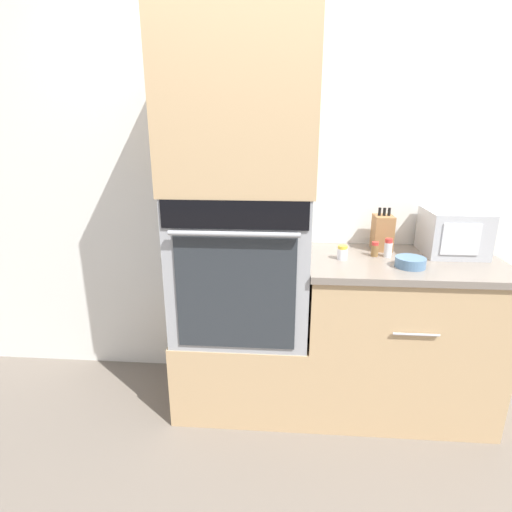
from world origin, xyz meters
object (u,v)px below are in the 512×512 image
Objects in this scene: wall_oven at (242,262)px; bowl at (410,262)px; condiment_jar_near at (342,253)px; microwave at (453,232)px; knife_block at (382,232)px; condiment_jar_far at (388,248)px; condiment_jar_mid at (375,249)px.

bowl is (0.86, -0.12, 0.06)m from wall_oven.
wall_oven is 10.32× the size of condiment_jar_near.
microwave is at bearing 6.43° from wall_oven.
microwave reaches higher than condiment_jar_near.
wall_oven reaches higher than microwave.
knife_block reaches higher than condiment_jar_far.
condiment_jar_far reaches higher than bowl.
bowl is at bearing -7.95° from wall_oven.
knife_block is 3.18× the size of condiment_jar_near.
wall_oven is at bearing 177.83° from condiment_jar_near.
wall_oven reaches higher than condiment_jar_mid.
bowl is 0.22m from condiment_jar_mid.
knife_block reaches higher than condiment_jar_mid.
microwave is at bearing 40.85° from bowl.
wall_oven is 3.24× the size of knife_block.
condiment_jar_mid reaches higher than bowl.
wall_oven reaches higher than bowl.
microwave reaches higher than condiment_jar_far.
knife_block is at bearing 103.93° from bowl.
microwave reaches higher than bowl.
condiment_jar_near is (-0.62, -0.15, -0.08)m from microwave.
condiment_jar_far is at bearing 114.09° from bowl.
knife_block is at bearing 64.70° from condiment_jar_mid.
microwave is 3.01× the size of condiment_jar_far.
microwave is (1.16, 0.13, 0.16)m from wall_oven.
condiment_jar_mid is (-0.14, 0.17, 0.01)m from bowl.
condiment_jar_near is at bearing -158.89° from condiment_jar_mid.
condiment_jar_far is at bearing 3.13° from wall_oven.
wall_oven is 9.78× the size of condiment_jar_mid.
bowl is 0.34m from condiment_jar_near.
condiment_jar_near is at bearing -140.01° from knife_block.
condiment_jar_mid is at bearing 21.11° from condiment_jar_near.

